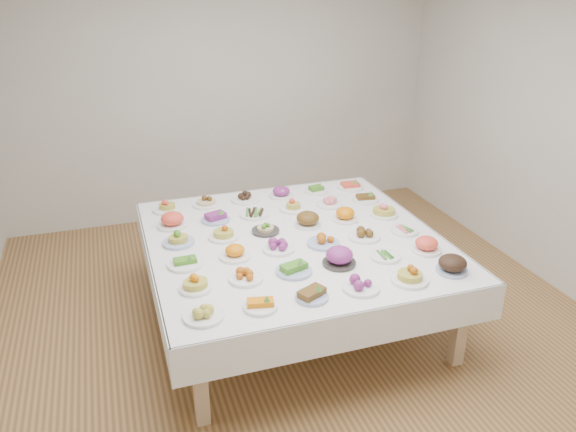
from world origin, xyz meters
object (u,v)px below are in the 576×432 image
object	(u,v)px
dish_18	(178,237)
dish_35	(350,183)
display_table	(294,245)
dish_0	(203,311)

from	to	relation	value
dish_18	dish_35	size ratio (longest dim) A/B	0.96
display_table	dish_18	xyz separation A→B (m)	(-0.89, 0.19, 0.13)
dish_0	dish_18	world-z (taller)	dish_18
display_table	dish_0	world-z (taller)	dish_0
dish_0	dish_18	bearing A→B (deg)	89.86
display_table	dish_18	distance (m)	0.92
dish_35	display_table	bearing A→B (deg)	-135.28
dish_18	dish_35	world-z (taller)	dish_18
dish_0	dish_35	world-z (taller)	dish_35
dish_18	dish_35	distance (m)	1.91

